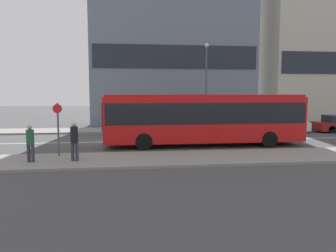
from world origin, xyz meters
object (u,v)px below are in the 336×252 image
city_bus (203,116)px  pedestrian_down_pavement (74,138)px  parked_car_0 (279,125)px  bus_stop_sign (58,125)px  pedestrian_near_stop (30,141)px  street_lamp (206,77)px

city_bus → pedestrian_down_pavement: 8.25m
city_bus → pedestrian_down_pavement: (-6.99, -4.32, -0.63)m
parked_car_0 → bus_stop_sign: bus_stop_sign is taller
bus_stop_sign → parked_car_0: bearing=29.5°
city_bus → parked_car_0: (7.68, 5.74, -1.16)m
city_bus → pedestrian_near_stop: size_ratio=7.16×
pedestrian_near_stop → street_lamp: size_ratio=0.23×
city_bus → pedestrian_near_stop: 9.94m
parked_car_0 → street_lamp: (-5.69, 1.84, 3.85)m
city_bus → street_lamp: street_lamp is taller
bus_stop_sign → city_bus: bearing=21.3°
city_bus → parked_car_0: size_ratio=2.67×
parked_car_0 → pedestrian_down_pavement: size_ratio=2.49×
pedestrian_near_stop → bus_stop_sign: bus_stop_sign is taller
city_bus → street_lamp: (1.99, 7.58, 2.70)m
pedestrian_near_stop → pedestrian_down_pavement: size_ratio=0.93×
city_bus → parked_car_0: bearing=31.9°
pedestrian_down_pavement → bus_stop_sign: size_ratio=0.69×
city_bus → street_lamp: bearing=70.4°
pedestrian_near_stop → city_bus: bearing=-140.1°
street_lamp → parked_car_0: bearing=-17.9°
parked_car_0 → street_lamp: bearing=162.1°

